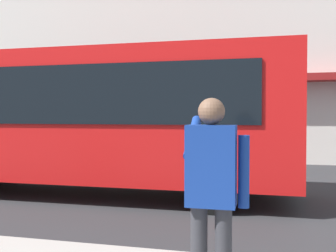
% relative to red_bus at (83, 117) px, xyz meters
% --- Properties ---
extents(ground_plane, '(60.00, 60.00, 0.00)m').
position_rel_red_bus_xyz_m(ground_plane, '(-2.25, -0.03, -1.68)').
color(ground_plane, '#2B2B2D').
extents(building_facade_far, '(28.00, 1.55, 12.00)m').
position_rel_red_bus_xyz_m(building_facade_far, '(-2.26, -6.83, 4.30)').
color(building_facade_far, beige).
rests_on(building_facade_far, ground_plane).
extents(red_bus, '(9.05, 2.54, 3.08)m').
position_rel_red_bus_xyz_m(red_bus, '(0.00, 0.00, 0.00)').
color(red_bus, red).
rests_on(red_bus, ground_plane).
extents(pedestrian_photographer, '(0.53, 0.52, 1.70)m').
position_rel_red_bus_xyz_m(pedestrian_photographer, '(-3.43, 4.63, -0.54)').
color(pedestrian_photographer, '#2D2D33').
rests_on(pedestrian_photographer, sidewalk_curb).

